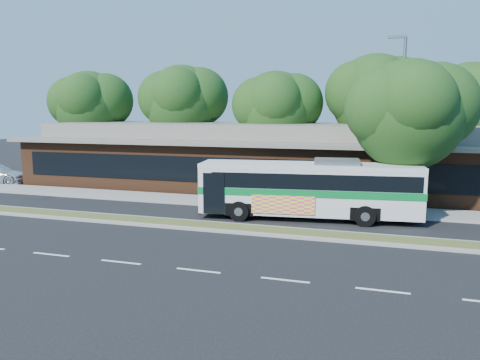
{
  "coord_description": "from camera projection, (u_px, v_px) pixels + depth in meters",
  "views": [
    {
      "loc": [
        8.89,
        -19.14,
        5.41
      ],
      "look_at": [
        2.12,
        2.56,
        2.0
      ],
      "focal_mm": 35.0,
      "sensor_mm": 36.0,
      "label": 1
    }
  ],
  "objects": [
    {
      "name": "tree_bg_d",
      "position": [
        381.0,
        96.0,
        33.29
      ],
      "size": [
        6.91,
        6.2,
        9.37
      ],
      "color": "black",
      "rests_on": "ground"
    },
    {
      "name": "sidewalk_tree",
      "position": [
        417.0,
        112.0,
        23.25
      ],
      "size": [
        6.16,
        5.52,
        7.93
      ],
      "color": "black",
      "rests_on": "ground"
    },
    {
      "name": "tree_bg_a",
      "position": [
        95.0,
        104.0,
        39.21
      ],
      "size": [
        6.47,
        5.8,
        8.63
      ],
      "color": "black",
      "rests_on": "ground"
    },
    {
      "name": "plaza_building",
      "position": [
        255.0,
        156.0,
        33.44
      ],
      "size": [
        33.2,
        11.2,
        4.45
      ],
      "color": "#542E1A",
      "rests_on": "ground"
    },
    {
      "name": "tree_bg_c",
      "position": [
        281.0,
        107.0,
        34.53
      ],
      "size": [
        6.24,
        5.6,
        8.26
      ],
      "color": "black",
      "rests_on": "ground"
    },
    {
      "name": "parking_lot",
      "position": [
        21.0,
        180.0,
        36.23
      ],
      "size": [
        14.0,
        12.0,
        0.01
      ],
      "primitive_type": "cube",
      "color": "black",
      "rests_on": "ground"
    },
    {
      "name": "tree_bg_e",
      "position": [
        476.0,
        105.0,
        30.68
      ],
      "size": [
        6.47,
        5.8,
        8.5
      ],
      "color": "black",
      "rests_on": "ground"
    },
    {
      "name": "median_strip",
      "position": [
        185.0,
        224.0,
        22.04
      ],
      "size": [
        26.0,
        1.1,
        0.15
      ],
      "primitive_type": "cube",
      "color": "#3F4C20",
      "rests_on": "ground"
    },
    {
      "name": "transit_bus",
      "position": [
        310.0,
        185.0,
        23.25
      ],
      "size": [
        11.01,
        3.63,
        3.04
      ],
      "rotation": [
        0.0,
        0.0,
        0.12
      ],
      "color": "silver",
      "rests_on": "ground"
    },
    {
      "name": "sidewalk",
      "position": [
        225.0,
        202.0,
        27.52
      ],
      "size": [
        44.0,
        2.6,
        0.12
      ],
      "primitive_type": "cube",
      "color": "gray",
      "rests_on": "ground"
    },
    {
      "name": "ground",
      "position": [
        179.0,
        229.0,
        21.49
      ],
      "size": [
        120.0,
        120.0,
        0.0
      ],
      "primitive_type": "plane",
      "color": "black",
      "rests_on": "ground"
    },
    {
      "name": "tree_bg_b",
      "position": [
        188.0,
        101.0,
        37.75
      ],
      "size": [
        6.69,
        6.0,
        9.0
      ],
      "color": "black",
      "rests_on": "ground"
    },
    {
      "name": "lamp_post",
      "position": [
        401.0,
        120.0,
        23.61
      ],
      "size": [
        0.93,
        0.18,
        9.07
      ],
      "color": "slate",
      "rests_on": "ground"
    }
  ]
}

